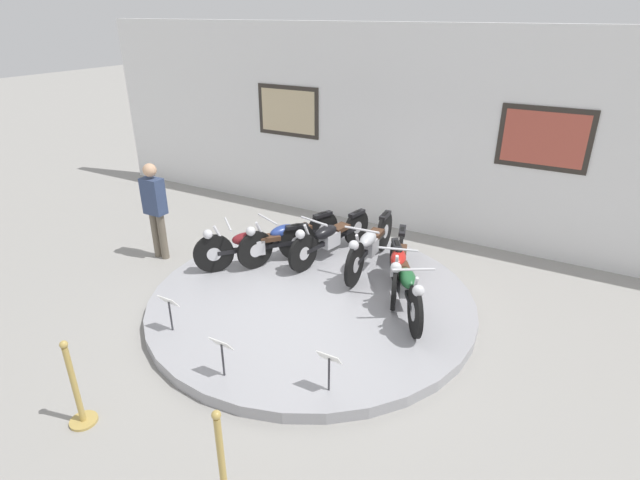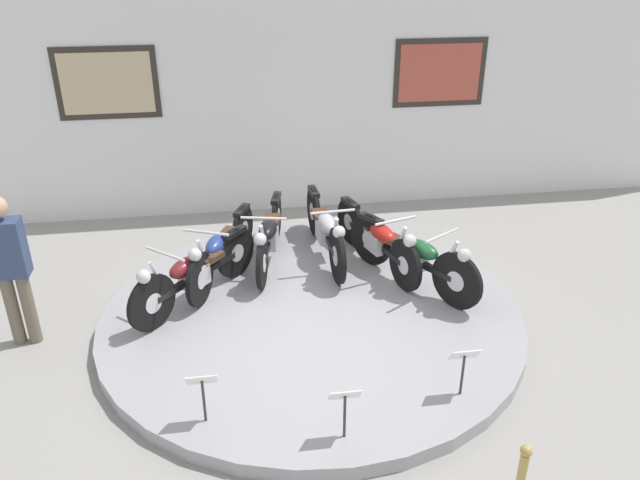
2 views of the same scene
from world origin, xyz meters
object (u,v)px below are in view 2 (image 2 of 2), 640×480
Objects in this scene: motorcycle_black at (269,234)px; info_placard_front_left at (202,386)px; motorcycle_blue at (221,249)px; motorcycle_silver at (325,229)px; info_placard_front_centre at (345,402)px; visitor_standing at (10,263)px; info_placard_front_right at (464,361)px; motorcycle_red at (378,238)px; motorcycle_maroon at (194,272)px; motorcycle_green at (414,255)px.

motorcycle_black is 2.93m from info_placard_front_left.
motorcycle_blue is 1.35m from motorcycle_silver.
info_placard_front_centre is 3.69m from visitor_standing.
motorcycle_red is at bearing 94.28° from info_placard_front_right.
motorcycle_maroon is 2.96× the size of info_placard_front_left.
motorcycle_green is (2.53, -0.00, 0.01)m from motorcycle_maroon.
motorcycle_red reaches higher than info_placard_front_left.
motorcycle_blue is 3.59× the size of info_placard_front_left.
motorcycle_blue is 2.28m from motorcycle_green.
motorcycle_black is 1.35m from motorcycle_red.
motorcycle_maroon is 2.96× the size of info_placard_front_right.
motorcycle_green is at bearing -0.06° from motorcycle_maroon.
motorcycle_blue is 2.28m from visitor_standing.
motorcycle_black reaches higher than info_placard_front_centre.
info_placard_front_centre is at bearing -108.45° from motorcycle_red.
motorcycle_black is 0.71m from motorcycle_silver.
motorcycle_blue is at bearing 130.05° from info_placard_front_right.
motorcycle_silver reaches higher than motorcycle_black.
motorcycle_silver is (0.71, 0.00, 0.03)m from motorcycle_black.
motorcycle_maroon is at bearing -120.03° from motorcycle_blue.
motorcycle_black is at bearing -179.75° from motorcycle_silver.
motorcycle_silver is at bearing 83.67° from info_placard_front_centre.
info_placard_front_right is at bearing -49.95° from motorcycle_blue.
motorcycle_silver is 3.96× the size of info_placard_front_right.
motorcycle_silver reaches higher than motorcycle_blue.
motorcycle_black is at bearing 43.15° from motorcycle_maroon.
motorcycle_green is at bearing -27.76° from motorcycle_black.
motorcycle_black is 1.16× the size of visitor_standing.
visitor_standing is at bearing 138.51° from info_placard_front_left.
motorcycle_maroon is at bearing -136.85° from motorcycle_black.
motorcycle_silver reaches higher than motorcycle_red.
visitor_standing is at bearing -170.73° from motorcycle_maroon.
visitor_standing is (-1.77, -0.29, 0.41)m from motorcycle_maroon.
motorcycle_blue is 3.27m from info_placard_front_right.
info_placard_front_right is (0.79, -2.82, -0.03)m from motorcycle_silver.
motorcycle_green is (0.91, -0.86, -0.01)m from motorcycle_silver.
motorcycle_maroon is 0.80× the size of motorcycle_red.
motorcycle_blue is 1.91m from motorcycle_red.
motorcycle_black is (0.60, 0.32, -0.00)m from motorcycle_blue.
motorcycle_maroon is at bearing -166.55° from motorcycle_red.
motorcycle_black reaches higher than info_placard_front_right.
motorcycle_blue reaches higher than info_placard_front_centre.
motorcycle_green is 2.65m from info_placard_front_centre.
motorcycle_green is 1.97m from info_placard_front_right.
motorcycle_black is 3.19m from info_placard_front_right.
motorcycle_green reaches higher than motorcycle_red.
motorcycle_red is at bearing -13.64° from motorcycle_black.
visitor_standing is (-4.00, -0.82, 0.41)m from motorcycle_red.
info_placard_front_centre and info_placard_front_right have the same top height.
motorcycle_maroon reaches higher than motorcycle_blue.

